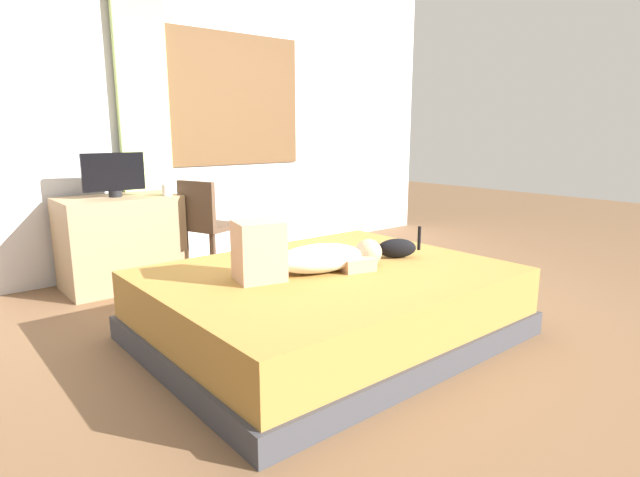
{
  "coord_description": "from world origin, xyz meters",
  "views": [
    {
      "loc": [
        -2.11,
        -2.35,
        1.26
      ],
      "look_at": [
        -0.03,
        0.15,
        0.58
      ],
      "focal_mm": 28.92,
      "sensor_mm": 36.0,
      "label": 1
    }
  ],
  "objects_px": {
    "desk": "(121,242)",
    "cat": "(394,248)",
    "bed": "(328,304)",
    "person_lying": "(305,255)",
    "chair_by_desk": "(206,222)",
    "cup": "(167,190)",
    "tv_monitor": "(114,174)"
  },
  "relations": [
    {
      "from": "cat",
      "to": "desk",
      "type": "bearing_deg",
      "value": 120.34
    },
    {
      "from": "desk",
      "to": "cup",
      "type": "xyz_separation_m",
      "value": [
        0.34,
        -0.18,
        0.41
      ]
    },
    {
      "from": "cat",
      "to": "cup",
      "type": "distance_m",
      "value": 1.96
    },
    {
      "from": "bed",
      "to": "person_lying",
      "type": "xyz_separation_m",
      "value": [
        -0.17,
        0.02,
        0.33
      ]
    },
    {
      "from": "cat",
      "to": "tv_monitor",
      "type": "xyz_separation_m",
      "value": [
        -1.15,
        1.95,
        0.43
      ]
    },
    {
      "from": "bed",
      "to": "chair_by_desk",
      "type": "height_order",
      "value": "chair_by_desk"
    },
    {
      "from": "desk",
      "to": "cup",
      "type": "relative_size",
      "value": 10.05
    },
    {
      "from": "bed",
      "to": "cat",
      "type": "relative_size",
      "value": 6.82
    },
    {
      "from": "chair_by_desk",
      "to": "desk",
      "type": "bearing_deg",
      "value": 151.94
    },
    {
      "from": "tv_monitor",
      "to": "chair_by_desk",
      "type": "xyz_separation_m",
      "value": [
        0.62,
        -0.32,
        -0.41
      ]
    },
    {
      "from": "person_lying",
      "to": "tv_monitor",
      "type": "xyz_separation_m",
      "value": [
        -0.45,
        1.88,
        0.38
      ]
    },
    {
      "from": "bed",
      "to": "cup",
      "type": "height_order",
      "value": "cup"
    },
    {
      "from": "desk",
      "to": "cup",
      "type": "distance_m",
      "value": 0.57
    },
    {
      "from": "desk",
      "to": "cup",
      "type": "bearing_deg",
      "value": -28.24
    },
    {
      "from": "person_lying",
      "to": "chair_by_desk",
      "type": "bearing_deg",
      "value": 83.99
    },
    {
      "from": "bed",
      "to": "tv_monitor",
      "type": "xyz_separation_m",
      "value": [
        -0.62,
        1.9,
        0.71
      ]
    },
    {
      "from": "bed",
      "to": "cup",
      "type": "relative_size",
      "value": 23.71
    },
    {
      "from": "bed",
      "to": "desk",
      "type": "height_order",
      "value": "desk"
    },
    {
      "from": "bed",
      "to": "cup",
      "type": "xyz_separation_m",
      "value": [
        -0.26,
        1.72,
        0.57
      ]
    },
    {
      "from": "desk",
      "to": "cat",
      "type": "bearing_deg",
      "value": -59.66
    },
    {
      "from": "cat",
      "to": "tv_monitor",
      "type": "distance_m",
      "value": 2.31
    },
    {
      "from": "cup",
      "to": "chair_by_desk",
      "type": "distance_m",
      "value": 0.4
    },
    {
      "from": "tv_monitor",
      "to": "chair_by_desk",
      "type": "distance_m",
      "value": 0.81
    },
    {
      "from": "person_lying",
      "to": "chair_by_desk",
      "type": "xyz_separation_m",
      "value": [
        0.16,
        1.56,
        -0.03
      ]
    },
    {
      "from": "person_lying",
      "to": "cup",
      "type": "bearing_deg",
      "value": 93.27
    },
    {
      "from": "person_lying",
      "to": "cup",
      "type": "height_order",
      "value": "cup"
    },
    {
      "from": "cup",
      "to": "tv_monitor",
      "type": "bearing_deg",
      "value": 152.64
    },
    {
      "from": "bed",
      "to": "tv_monitor",
      "type": "relative_size",
      "value": 4.42
    },
    {
      "from": "bed",
      "to": "person_lying",
      "type": "distance_m",
      "value": 0.37
    },
    {
      "from": "chair_by_desk",
      "to": "cup",
      "type": "bearing_deg",
      "value": 152.16
    },
    {
      "from": "desk",
      "to": "chair_by_desk",
      "type": "bearing_deg",
      "value": -28.06
    },
    {
      "from": "cat",
      "to": "desk",
      "type": "relative_size",
      "value": 0.35
    }
  ]
}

